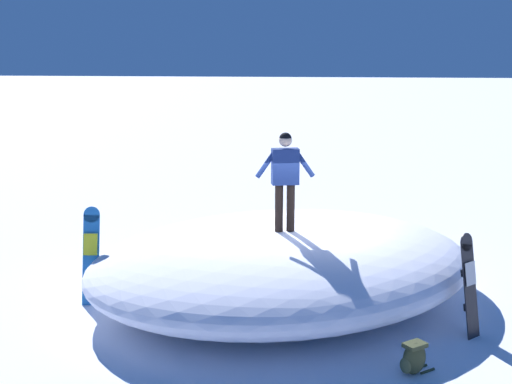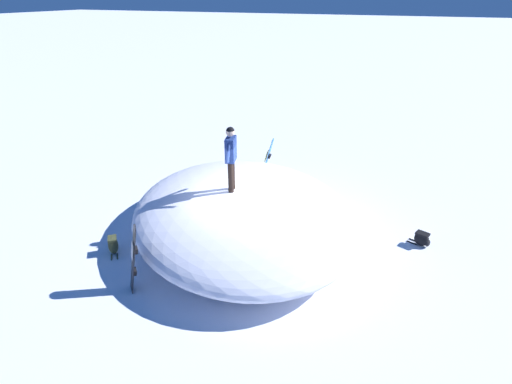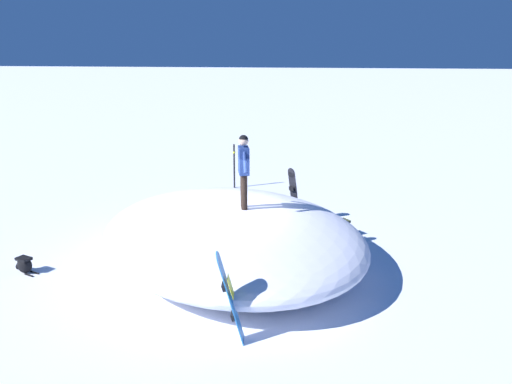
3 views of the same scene
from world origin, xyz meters
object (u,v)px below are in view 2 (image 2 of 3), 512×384
object	(u,v)px
snowboard_primary_upright	(134,257)
snowboarder_standing	(231,153)
snowboard_secondary_upright	(267,161)
backpack_far	(422,239)
backpack_near	(113,245)

from	to	relation	value
snowboard_primary_upright	snowboarder_standing	bearing A→B (deg)	72.44
snowboard_secondary_upright	backpack_far	world-z (taller)	snowboard_secondary_upright
snowboarder_standing	backpack_far	xyz separation A→B (m)	(4.75, 1.36, -2.13)
backpack_near	snowboarder_standing	bearing A→B (deg)	40.27
snowboarder_standing	snowboard_primary_upright	world-z (taller)	snowboarder_standing
snowboard_secondary_upright	backpack_far	xyz separation A→B (m)	(5.08, -1.99, -0.67)
snowboard_secondary_upright	backpack_near	distance (m)	5.76
backpack_far	snowboarder_standing	bearing A→B (deg)	-164.00
snowboarder_standing	backpack_near	size ratio (longest dim) A/B	3.23
snowboard_primary_upright	backpack_near	size ratio (longest dim) A/B	3.08
backpack_near	backpack_far	distance (m)	7.86
snowboarder_standing	snowboard_secondary_upright	distance (m)	3.67
snowboard_primary_upright	backpack_far	distance (m)	7.15
snowboarder_standing	backpack_far	size ratio (longest dim) A/B	2.83
snowboarder_standing	backpack_far	bearing A→B (deg)	16.00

